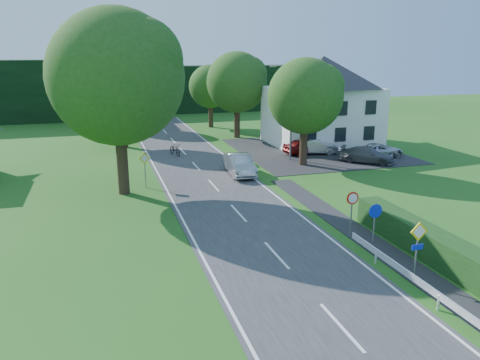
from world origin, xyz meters
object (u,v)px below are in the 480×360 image
object	(u,v)px
parked_car_silver_b	(379,150)
parasol	(290,137)
parked_car_red	(306,146)
streetlight	(290,108)
moving_car	(239,164)
parked_car_silver_a	(316,147)
motorcycle	(175,149)
parked_car_grey	(367,155)

from	to	relation	value
parked_car_silver_b	parasol	xyz separation A→B (m)	(-5.82, 6.31, 0.45)
parked_car_red	parked_car_silver_b	xyz separation A→B (m)	(5.56, -3.18, -0.11)
streetlight	moving_car	distance (m)	7.50
parked_car_silver_b	parked_car_red	bearing A→B (deg)	54.43
parked_car_silver_b	parasol	bearing A→B (deg)	36.89
parked_car_silver_a	motorcycle	bearing A→B (deg)	90.35
moving_car	motorcycle	size ratio (longest dim) A/B	2.28
parked_car_red	parasol	bearing A→B (deg)	-3.98
streetlight	parked_car_red	bearing A→B (deg)	37.36
streetlight	moving_car	size ratio (longest dim) A/B	1.71
parked_car_red	parked_car_silver_a	size ratio (longest dim) A/B	1.06
streetlight	motorcycle	distance (m)	10.85
streetlight	parasol	xyz separation A→B (m)	(2.18, 5.00, -3.36)
moving_car	parked_car_grey	bearing A→B (deg)	6.28
streetlight	motorcycle	bearing A→B (deg)	152.63
streetlight	parked_car_silver_b	bearing A→B (deg)	-9.30
streetlight	parked_car_silver_a	world-z (taller)	streetlight
motorcycle	parked_car_silver_a	size ratio (longest dim) A/B	0.52
streetlight	parked_car_red	size ratio (longest dim) A/B	1.90
parked_car_grey	moving_car	bearing A→B (deg)	134.94
parked_car_red	moving_car	bearing A→B (deg)	115.84
parked_car_silver_a	parked_car_silver_b	size ratio (longest dim) A/B	0.91
motorcycle	parked_car_grey	size ratio (longest dim) A/B	0.47
parked_car_silver_a	parked_car_grey	world-z (taller)	parked_car_silver_a
moving_car	parked_car_grey	distance (m)	11.34
parked_car_grey	parked_car_silver_b	xyz separation A→B (m)	(2.16, 1.58, -0.03)
streetlight	parasol	bearing A→B (deg)	66.42
streetlight	moving_car	world-z (taller)	streetlight
moving_car	parked_car_grey	world-z (taller)	moving_car
parked_car_red	parked_car_silver_b	bearing A→B (deg)	-128.56
parked_car_red	streetlight	bearing A→B (deg)	118.56
parked_car_red	parked_car_grey	size ratio (longest dim) A/B	0.96
parked_car_grey	parasol	bearing A→B (deg)	66.24
motorcycle	parked_car_grey	distance (m)	16.66
streetlight	parasol	size ratio (longest dim) A/B	3.40
streetlight	motorcycle	world-z (taller)	streetlight
motorcycle	parked_car_grey	world-z (taller)	parked_car_grey
parked_car_silver_a	parked_car_silver_b	bearing A→B (deg)	-106.47
motorcycle	parked_car_grey	xyz separation A→B (m)	(14.84, -7.55, 0.10)
streetlight	parked_car_red	xyz separation A→B (m)	(2.45, 1.87, -3.71)
motorcycle	parasol	world-z (taller)	parasol
moving_car	parasol	distance (m)	11.52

